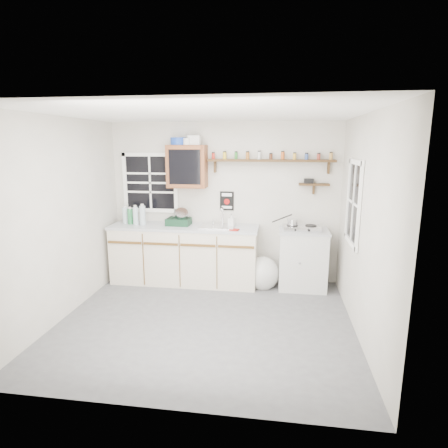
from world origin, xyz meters
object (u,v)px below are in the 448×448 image
object	(u,v)px
main_cabinet	(185,254)
spice_shelf	(271,160)
dish_rack	(180,220)
right_cabinet	(303,259)
upper_cabinet	(187,166)
hotplate	(302,228)

from	to	relation	value
main_cabinet	spice_shelf	distance (m)	1.98
main_cabinet	dish_rack	world-z (taller)	dish_rack
main_cabinet	spice_shelf	xyz separation A→B (m)	(1.31, 0.21, 1.47)
right_cabinet	spice_shelf	size ratio (longest dim) A/B	0.48
upper_cabinet	spice_shelf	world-z (taller)	upper_cabinet
main_cabinet	dish_rack	size ratio (longest dim) A/B	6.21
upper_cabinet	dish_rack	bearing A→B (deg)	-139.07
upper_cabinet	dish_rack	distance (m)	0.83
spice_shelf	hotplate	bearing A→B (deg)	-23.07
spice_shelf	main_cabinet	bearing A→B (deg)	-170.74
main_cabinet	upper_cabinet	distance (m)	1.37
upper_cabinet	hotplate	xyz separation A→B (m)	(1.76, -0.14, -0.88)
dish_rack	hotplate	world-z (taller)	dish_rack
upper_cabinet	spice_shelf	size ratio (longest dim) A/B	0.34
upper_cabinet	hotplate	distance (m)	1.97
dish_rack	upper_cabinet	bearing A→B (deg)	42.69
dish_rack	main_cabinet	bearing A→B (deg)	-27.97
right_cabinet	spice_shelf	distance (m)	1.57
main_cabinet	spice_shelf	world-z (taller)	spice_shelf
right_cabinet	upper_cabinet	bearing A→B (deg)	176.24
main_cabinet	hotplate	bearing A→B (deg)	0.17
right_cabinet	dish_rack	distance (m)	1.99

